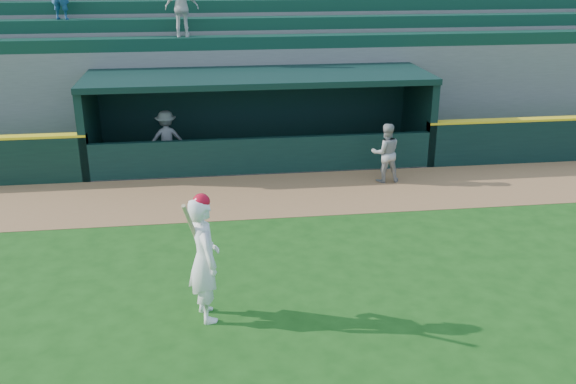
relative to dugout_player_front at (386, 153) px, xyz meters
The scene contains 7 objects.
ground 6.32m from the dugout_player_front, 118.91° to the right, with size 120.00×120.00×0.00m, color #184812.
warning_track 3.18m from the dugout_player_front, 168.93° to the right, with size 40.00×3.00×0.01m, color olive.
dugout_player_front is the anchor object (origin of this frame).
dugout_player_inside 5.98m from the dugout_player_front, 159.53° to the left, with size 1.00×0.57×1.54m, color gray.
dugout 3.98m from the dugout_player_front, 140.39° to the left, with size 9.40×2.80×2.46m.
stands 7.87m from the dugout_player_front, 113.34° to the left, with size 34.50×6.31×7.03m.
batter_at_plate 7.60m from the dugout_player_front, 127.73° to the right, with size 0.68×0.90×2.16m.
Camera 1 is at (-1.50, -9.69, 5.59)m, focal length 40.00 mm.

